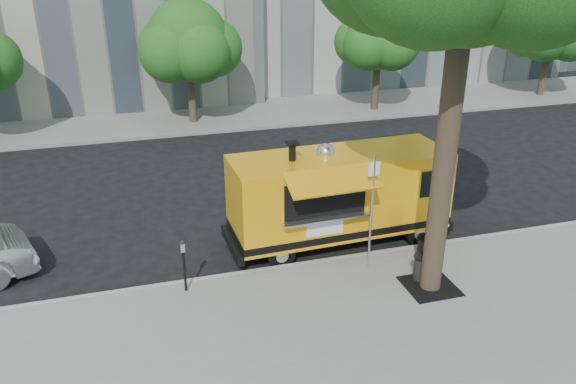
# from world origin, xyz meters

# --- Properties ---
(ground) EXTENTS (120.00, 120.00, 0.00)m
(ground) POSITION_xyz_m (0.00, 0.00, 0.00)
(ground) COLOR black
(ground) RESTS_ON ground
(sidewalk) EXTENTS (60.00, 6.00, 0.15)m
(sidewalk) POSITION_xyz_m (0.00, -4.00, 0.07)
(sidewalk) COLOR gray
(sidewalk) RESTS_ON ground
(curb) EXTENTS (60.00, 0.14, 0.16)m
(curb) POSITION_xyz_m (0.00, -0.93, 0.07)
(curb) COLOR #999993
(curb) RESTS_ON ground
(far_sidewalk) EXTENTS (60.00, 5.00, 0.15)m
(far_sidewalk) POSITION_xyz_m (0.00, 13.50, 0.07)
(far_sidewalk) COLOR gray
(far_sidewalk) RESTS_ON ground
(tree_well) EXTENTS (1.20, 1.20, 0.02)m
(tree_well) POSITION_xyz_m (2.60, -2.80, 0.15)
(tree_well) COLOR black
(tree_well) RESTS_ON sidewalk
(far_tree_b) EXTENTS (3.60, 3.60, 5.50)m
(far_tree_b) POSITION_xyz_m (-1.00, 12.70, 3.83)
(far_tree_b) COLOR #33261C
(far_tree_b) RESTS_ON far_sidewalk
(far_tree_c) EXTENTS (3.24, 3.24, 5.21)m
(far_tree_c) POSITION_xyz_m (8.00, 12.40, 3.72)
(far_tree_c) COLOR #33261C
(far_tree_c) RESTS_ON far_sidewalk
(far_tree_d) EXTENTS (3.78, 3.78, 5.64)m
(far_tree_d) POSITION_xyz_m (18.00, 12.60, 3.89)
(far_tree_d) COLOR #33261C
(far_tree_d) RESTS_ON far_sidewalk
(sign_post) EXTENTS (0.28, 0.06, 3.00)m
(sign_post) POSITION_xyz_m (1.55, -1.55, 1.85)
(sign_post) COLOR silver
(sign_post) RESTS_ON sidewalk
(parking_meter) EXTENTS (0.11, 0.11, 1.33)m
(parking_meter) POSITION_xyz_m (-3.00, -1.35, 0.98)
(parking_meter) COLOR black
(parking_meter) RESTS_ON sidewalk
(food_truck) EXTENTS (6.26, 3.02, 3.04)m
(food_truck) POSITION_xyz_m (1.37, 0.17, 1.43)
(food_truck) COLOR #FFA70D
(food_truck) RESTS_ON ground
(trash_bin_left) EXTENTS (0.52, 0.52, 0.62)m
(trash_bin_left) POSITION_xyz_m (2.61, -2.44, 0.48)
(trash_bin_left) COLOR black
(trash_bin_left) RESTS_ON sidewalk
(trash_bin_right) EXTENTS (0.52, 0.52, 0.62)m
(trash_bin_right) POSITION_xyz_m (3.16, -1.57, 0.48)
(trash_bin_right) COLOR black
(trash_bin_right) RESTS_ON sidewalk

